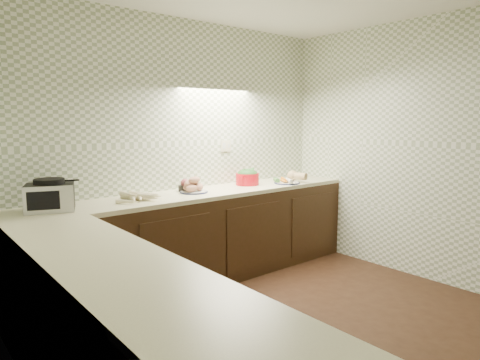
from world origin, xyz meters
TOP-DOWN VIEW (x-y plane):
  - room at (0.00, 0.00)m, footprint 3.60×3.60m
  - counter at (-0.68, 0.68)m, footprint 3.60×3.60m
  - toaster_oven at (-1.38, 1.52)m, footprint 0.42×0.38m
  - parsnip_pile at (-0.68, 1.47)m, footprint 0.39×0.39m
  - sweet_potato_plate at (-0.06, 1.52)m, footprint 0.27×0.27m
  - onion_bowl at (-0.07, 1.64)m, footprint 0.16×0.16m
  - dutch_oven at (0.67, 1.57)m, footprint 0.33×0.33m
  - veg_plate at (1.15, 1.39)m, footprint 0.35×0.32m

SIDE VIEW (x-z plane):
  - counter at x=-0.68m, z-range 0.00..0.90m
  - parsnip_pile at x=-0.68m, z-range 0.89..0.97m
  - onion_bowl at x=-0.07m, z-range 0.88..1.01m
  - veg_plate at x=1.15m, z-range 0.88..1.01m
  - sweet_potato_plate at x=-0.06m, z-range 0.88..1.04m
  - dutch_oven at x=0.67m, z-range 0.90..1.07m
  - toaster_oven at x=-1.38m, z-range 0.89..1.14m
  - room at x=0.00m, z-range 0.33..2.93m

